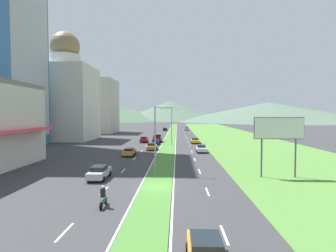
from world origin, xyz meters
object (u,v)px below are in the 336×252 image
car_6 (99,172)px  motorcycle_rider (103,198)px  car_2 (165,129)px  car_3 (144,139)px  billboard_roadside (279,131)px  car_1 (129,152)px  car_4 (201,149)px  pickup_truck_0 (157,138)px  street_lamp_near (158,135)px  car_7 (187,129)px  car_9 (152,146)px  car_8 (155,142)px  car_0 (195,141)px  street_lamp_mid (170,124)px

car_6 → motorcycle_rider: motorcycle_rider is taller
car_2 → car_3: size_ratio=1.09×
billboard_roadside → car_1: 26.74m
car_6 → car_3: bearing=-0.3°
car_4 → car_6: size_ratio=0.85×
car_1 → car_6: 17.36m
car_6 → pickup_truck_0: 42.00m
street_lamp_near → car_7: bearing=85.6°
car_4 → pickup_truck_0: pickup_truck_0 is taller
billboard_roadside → car_9: 30.28m
car_2 → car_8: 55.15m
car_7 → car_6: bearing=-8.3°
car_7 → car_9: bearing=-8.2°
car_0 → car_4: bearing=0.4°
car_3 → motorcycle_rider: 50.05m
car_8 → car_9: size_ratio=1.04×
car_2 → car_4: size_ratio=1.14×
car_2 → car_9: (0.11, -65.28, 0.02)m
street_lamp_mid → car_6: bearing=-102.3°
car_8 → car_2: bearing=0.0°
car_3 → car_9: (3.53, -14.99, -0.04)m
billboard_roadside → car_3: bearing=118.1°
street_lamp_near → car_1: bearing=113.5°
car_1 → car_7: 77.18m
car_0 → car_9: size_ratio=1.03×
car_1 → car_2: size_ratio=0.97×
car_2 → car_4: car_4 is taller
car_4 → car_6: bearing=-32.0°
billboard_roadside → car_4: 22.77m
car_1 → car_4: 14.34m
street_lamp_near → pickup_truck_0: street_lamp_near is taller
car_8 → motorcycle_rider: motorcycle_rider is taller
billboard_roadside → car_1: billboard_roadside is taller
car_1 → car_6: bearing=178.6°
car_3 → car_1: bearing=-179.5°
car_6 → car_7: bearing=-8.3°
street_lamp_mid → car_9: 10.52m
street_lamp_near → car_6: bearing=-156.0°
car_2 → car_9: 65.28m
street_lamp_near → motorcycle_rider: 13.65m
street_lamp_mid → car_2: 56.84m
street_lamp_near → car_2: 87.95m
car_4 → street_lamp_mid: bearing=-151.8°
car_1 → car_3: bearing=0.5°
street_lamp_mid → car_4: 14.35m
street_lamp_mid → car_7: bearing=84.1°
car_9 → pickup_truck_0: pickup_truck_0 is taller
street_lamp_mid → car_6: size_ratio=1.93×
billboard_roadside → car_4: billboard_roadside is taller
street_lamp_near → car_0: 36.62m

